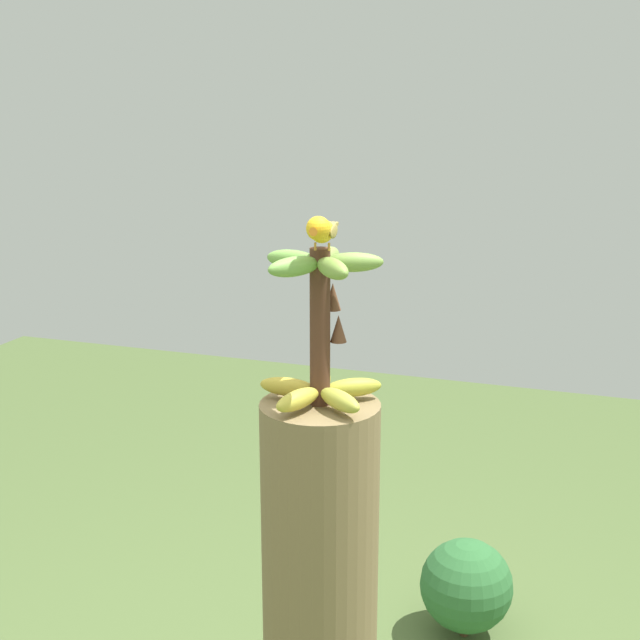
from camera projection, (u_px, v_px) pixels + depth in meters
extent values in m
cylinder|color=#4C2D1E|center=(320.00, 328.00, 1.83)|extent=(0.04, 0.04, 0.35)
ellipsoid|color=#ABA932|center=(353.00, 388.00, 1.88)|extent=(0.11, 0.13, 0.04)
ellipsoid|color=gold|center=(321.00, 380.00, 1.94)|extent=(0.14, 0.08, 0.04)
ellipsoid|color=gold|center=(288.00, 387.00, 1.89)|extent=(0.05, 0.13, 0.04)
ellipsoid|color=gold|center=(298.00, 400.00, 1.81)|extent=(0.14, 0.08, 0.04)
ellipsoid|color=#AAAA3B|center=(340.00, 400.00, 1.80)|extent=(0.11, 0.13, 0.04)
ellipsoid|color=#6EA045|center=(294.00, 267.00, 1.75)|extent=(0.14, 0.10, 0.04)
ellipsoid|color=olive|center=(333.00, 268.00, 1.73)|extent=(0.13, 0.12, 0.04)
ellipsoid|color=olive|center=(352.00, 262.00, 1.80)|extent=(0.09, 0.14, 0.04)
ellipsoid|color=olive|center=(328.00, 257.00, 1.86)|extent=(0.14, 0.05, 0.04)
ellipsoid|color=#6BA042|center=(293.00, 260.00, 1.83)|extent=(0.07, 0.14, 0.04)
cone|color=brown|center=(338.00, 328.00, 1.84)|extent=(0.04, 0.04, 0.06)
cone|color=brown|center=(333.00, 297.00, 1.84)|extent=(0.04, 0.04, 0.06)
cylinder|color=#C68933|center=(316.00, 247.00, 1.76)|extent=(0.00, 0.01, 0.02)
cylinder|color=#C68933|center=(329.00, 247.00, 1.75)|extent=(0.00, 0.01, 0.02)
ellipsoid|color=gold|center=(323.00, 231.00, 1.75)|extent=(0.09, 0.06, 0.05)
ellipsoid|color=olive|center=(312.00, 231.00, 1.75)|extent=(0.07, 0.02, 0.03)
ellipsoid|color=olive|center=(334.00, 231.00, 1.75)|extent=(0.07, 0.02, 0.03)
cube|color=olive|center=(330.00, 225.00, 1.81)|extent=(0.07, 0.03, 0.01)
sphere|color=gold|center=(318.00, 228.00, 1.70)|extent=(0.05, 0.05, 0.05)
sphere|color=black|center=(327.00, 227.00, 1.69)|extent=(0.01, 0.01, 0.01)
cone|color=orange|center=(315.00, 231.00, 1.67)|extent=(0.03, 0.02, 0.02)
cylinder|color=brown|center=(464.00, 624.00, 3.10)|extent=(0.03, 0.03, 0.09)
sphere|color=#2D6633|center=(466.00, 585.00, 3.06)|extent=(0.33, 0.33, 0.33)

